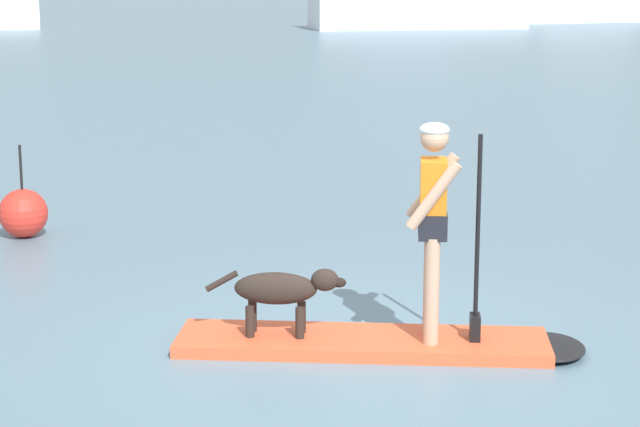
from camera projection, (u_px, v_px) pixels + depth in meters
ground_plane at (362, 348)px, 9.13m from camera, size 400.00×400.00×0.00m
paddleboard at (390, 343)px, 9.11m from camera, size 3.25×1.97×0.10m
person_paddler at (435, 215)px, 8.86m from camera, size 0.68×0.60×1.72m
dog at (282, 290)px, 9.08m from camera, size 1.06×0.53×0.55m
marker_buoy at (23, 213)px, 12.84m from camera, size 0.55×0.55×1.05m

